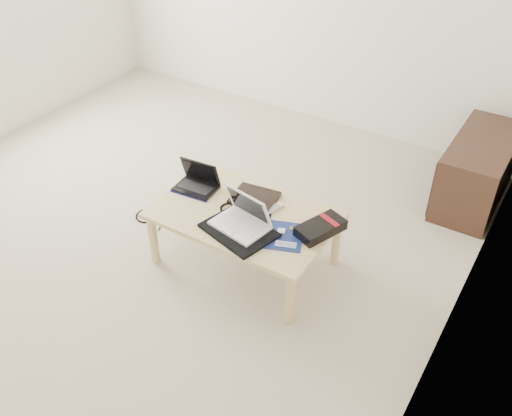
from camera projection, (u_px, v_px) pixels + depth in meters
The scene contains 14 objects.
ground at pixel (164, 222), 4.07m from camera, with size 4.00×4.00×0.00m, color #B7A894.
coffee_table at pixel (244, 219), 3.53m from camera, with size 1.10×0.70×0.40m.
media_cabinet at pixel (476, 170), 4.16m from camera, with size 0.41×0.90×0.50m.
book at pixel (254, 198), 3.60m from camera, with size 0.30×0.26×0.03m.
netbook at pixel (197, 183), 3.69m from camera, with size 0.28×0.22×0.19m.
tablet at pixel (253, 209), 3.53m from camera, with size 0.30×0.27×0.01m.
remote at pixel (269, 211), 3.50m from camera, with size 0.10×0.22×0.02m.
neoprene_sleeve at pixel (239, 230), 3.35m from camera, with size 0.41×0.30×0.02m, color black.
white_laptop at pixel (242, 218), 3.35m from camera, with size 0.36×0.28×0.22m.
motherboard at pixel (285, 236), 3.32m from camera, with size 0.29×0.32×0.01m.
gpu_box at pixel (320, 228), 3.33m from camera, with size 0.25×0.33×0.07m.
cable_coil at pixel (229, 208), 3.53m from camera, with size 0.11×0.11×0.01m, color black.
floor_cable_coil at pixel (147, 216), 4.12m from camera, with size 0.17×0.17×0.01m, color black.
floor_cable_trail at pixel (168, 216), 4.12m from camera, with size 0.01×0.01×0.34m, color black.
Camera 1 is at (2.25, -2.36, 2.53)m, focal length 40.00 mm.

